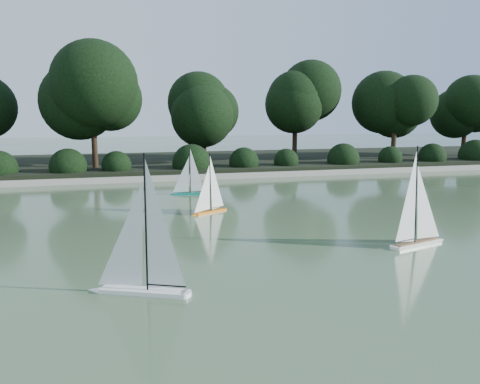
% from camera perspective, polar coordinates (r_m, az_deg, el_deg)
% --- Properties ---
extents(ground, '(80.00, 80.00, 0.00)m').
position_cam_1_polar(ground, '(7.09, 4.76, -8.39)').
color(ground, '#334B2D').
rests_on(ground, ground).
extents(pond_coping, '(40.00, 0.35, 0.18)m').
position_cam_1_polar(pond_coping, '(15.65, -6.37, 1.80)').
color(pond_coping, gray).
rests_on(pond_coping, ground).
extents(far_bank, '(40.00, 8.00, 0.30)m').
position_cam_1_polar(far_bank, '(19.59, -8.13, 3.49)').
color(far_bank, black).
rests_on(far_bank, ground).
extents(tree_line, '(26.31, 3.93, 4.39)m').
position_cam_1_polar(tree_line, '(18.13, -3.78, 10.97)').
color(tree_line, black).
rests_on(tree_line, ground).
extents(shrub_hedge, '(29.10, 1.10, 1.10)m').
position_cam_1_polar(shrub_hedge, '(16.50, -6.86, 3.45)').
color(shrub_hedge, black).
rests_on(shrub_hedge, ground).
extents(sailboat_white_a, '(1.29, 0.72, 1.83)m').
position_cam_1_polar(sailboat_white_a, '(5.92, -12.71, -9.32)').
color(sailboat_white_a, white).
rests_on(sailboat_white_a, ground).
extents(sailboat_white_b, '(1.29, 0.52, 1.77)m').
position_cam_1_polar(sailboat_white_b, '(8.44, 21.25, -4.17)').
color(sailboat_white_b, white).
rests_on(sailboat_white_b, ground).
extents(sailboat_orange, '(0.95, 0.64, 1.41)m').
position_cam_1_polar(sailboat_orange, '(10.36, -3.98, -1.38)').
color(sailboat_orange, orange).
rests_on(sailboat_orange, ground).
extents(sailboat_teal, '(1.02, 0.35, 1.39)m').
position_cam_1_polar(sailboat_teal, '(12.80, -6.58, 0.66)').
color(sailboat_teal, '#0E8177').
rests_on(sailboat_teal, ground).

